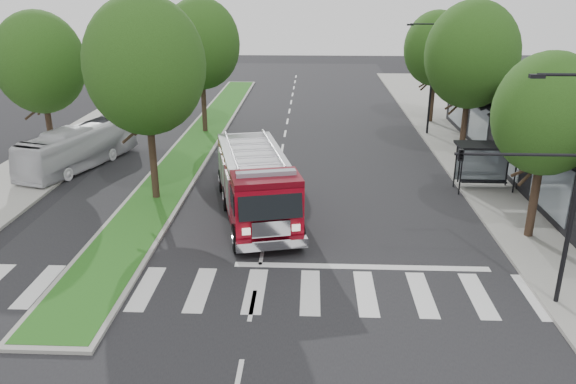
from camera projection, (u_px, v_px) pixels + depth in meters
The scene contains 15 objects.
ground at pixel (262, 254), 23.16m from camera, with size 140.00×140.00×0.00m, color black.
sidewalk_right at pixel (495, 178), 32.01m from camera, with size 5.00×80.00×0.15m, color gray.
sidewalk_left at pixel (32, 172), 33.08m from camera, with size 5.00×80.00×0.15m, color gray.
median at pixel (200, 139), 40.24m from camera, with size 3.00×50.00×0.15m.
bus_shelter at pixel (486, 154), 29.64m from camera, with size 3.20×1.60×2.61m.
tree_right_near at pixel (548, 114), 22.67m from camera, with size 4.40×4.40×8.05m.
tree_right_mid at pixel (472, 55), 33.57m from camera, with size 5.60×5.60×9.72m.
tree_right_far at pixel (436, 49), 43.17m from camera, with size 5.00×5.00×8.73m.
tree_median_near at pixel (145, 66), 26.66m from camera, with size 5.80×5.80×10.16m.
tree_median_far at pixel (201, 44), 39.89m from camera, with size 5.60×5.60×9.72m.
tree_left_mid at pixel (40, 63), 32.83m from camera, with size 5.20×5.20×9.16m.
streetlight_right_near at pixel (551, 177), 17.88m from camera, with size 4.08×0.22×8.00m.
streetlight_right_far at pixel (430, 74), 39.94m from camera, with size 2.11×0.20×8.00m.
fire_engine at pixel (255, 184), 26.45m from camera, with size 4.99×10.02×3.34m.
city_bus at pixel (79, 147), 33.76m from camera, with size 2.12×9.04×2.52m, color silver.
Camera 1 is at (1.95, -20.78, 10.41)m, focal length 35.00 mm.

